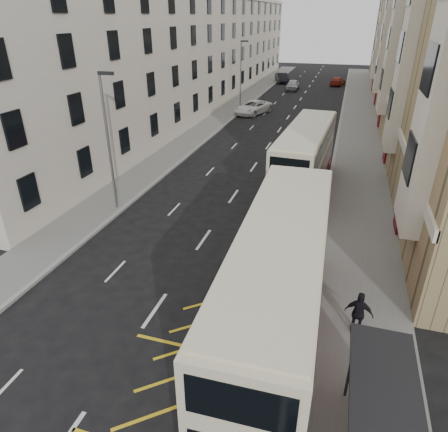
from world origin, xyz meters
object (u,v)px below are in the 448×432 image
(bus_shelter, at_px, (387,424))
(double_decker_rear, at_px, (305,159))
(double_decker_front, at_px, (279,287))
(white_van, at_px, (253,107))
(street_lamp_near, at_px, (108,136))
(street_lamp_far, at_px, (241,72))
(car_red, at_px, (338,81))
(car_dark, at_px, (282,78))
(pedestrian_far, at_px, (359,313))
(car_silver, at_px, (293,85))

(bus_shelter, bearing_deg, double_decker_rear, 102.41)
(double_decker_front, bearing_deg, white_van, 102.83)
(white_van, bearing_deg, street_lamp_near, -74.63)
(double_decker_front, relative_size, white_van, 2.15)
(street_lamp_far, relative_size, white_van, 1.43)
(bus_shelter, distance_m, car_red, 66.76)
(white_van, bearing_deg, double_decker_rear, -49.54)
(double_decker_rear, distance_m, white_van, 23.95)
(bus_shelter, height_order, street_lamp_near, street_lamp_near)
(double_decker_front, bearing_deg, car_dark, 97.71)
(double_decker_rear, bearing_deg, white_van, 114.36)
(bus_shelter, bearing_deg, street_lamp_near, 139.86)
(bus_shelter, xyz_separation_m, pedestrian_far, (-0.49, 5.32, -1.11))
(pedestrian_far, bearing_deg, double_decker_front, 31.68)
(pedestrian_far, bearing_deg, street_lamp_far, -59.52)
(street_lamp_far, height_order, double_decker_front, street_lamp_far)
(street_lamp_near, height_order, double_decker_front, street_lamp_near)
(street_lamp_near, distance_m, double_decker_front, 14.20)
(street_lamp_near, distance_m, white_van, 28.88)
(car_dark, bearing_deg, street_lamp_far, -113.09)
(white_van, xyz_separation_m, car_dark, (-0.78, 25.98, 0.03))
(double_decker_front, distance_m, double_decker_rear, 14.53)
(pedestrian_far, relative_size, car_silver, 0.38)
(car_silver, distance_m, car_dark, 7.92)
(street_lamp_far, distance_m, white_van, 4.55)
(double_decker_rear, xyz_separation_m, white_van, (-8.65, 22.29, -1.48))
(pedestrian_far, height_order, car_red, pedestrian_far)
(double_decker_rear, distance_m, car_dark, 49.20)
(car_red, bearing_deg, car_dark, 8.35)
(street_lamp_far, distance_m, car_silver, 18.08)
(car_silver, bearing_deg, street_lamp_far, -105.35)
(bus_shelter, relative_size, street_lamp_far, 0.53)
(street_lamp_near, relative_size, car_silver, 1.73)
(double_decker_rear, relative_size, car_silver, 2.42)
(pedestrian_far, distance_m, car_red, 61.41)
(pedestrian_far, xyz_separation_m, white_van, (-12.27, 35.63, -0.25))
(street_lamp_far, bearing_deg, car_dark, 87.32)
(pedestrian_far, relative_size, car_dark, 0.36)
(white_van, bearing_deg, car_red, 90.24)
(car_silver, bearing_deg, car_red, 44.56)
(car_dark, relative_size, car_red, 1.04)
(car_silver, xyz_separation_m, car_dark, (-2.94, 7.35, 0.02))
(double_decker_front, distance_m, white_van, 38.02)
(double_decker_front, height_order, car_silver, double_decker_front)
(bus_shelter, xyz_separation_m, car_dark, (-13.54, 66.93, -1.33))
(double_decker_front, height_order, white_van, double_decker_front)
(double_decker_rear, xyz_separation_m, car_red, (0.19, 47.97, -1.57))
(bus_shelter, relative_size, street_lamp_near, 0.53)
(double_decker_front, bearing_deg, street_lamp_far, 105.01)
(bus_shelter, relative_size, double_decker_rear, 0.38)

